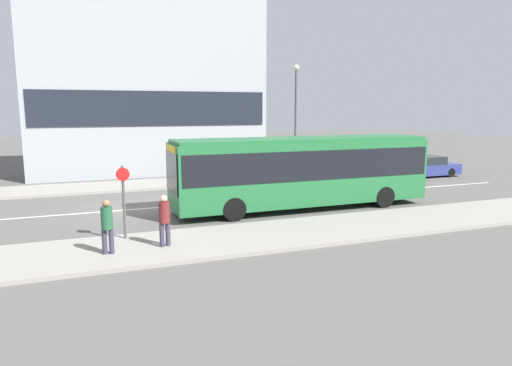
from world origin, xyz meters
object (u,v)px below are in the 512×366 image
at_px(city_bus, 302,168).
at_px(pedestrian_down_pavement, 164,217).
at_px(parked_car_1, 425,167).
at_px(street_lamp, 296,110).
at_px(parked_car_0, 359,171).
at_px(pedestrian_near_stop, 107,223).
at_px(bus_stop_sign, 124,196).

relative_size(city_bus, pedestrian_down_pavement, 7.05).
height_order(parked_car_1, street_lamp, street_lamp).
bearing_deg(pedestrian_down_pavement, city_bus, -160.61).
xyz_separation_m(parked_car_1, street_lamp, (-8.54, 1.96, 3.74)).
height_order(parked_car_0, pedestrian_near_stop, pedestrian_near_stop).
xyz_separation_m(parked_car_0, pedestrian_down_pavement, (-13.66, -9.80, 0.44)).
distance_m(city_bus, street_lamp, 8.92).
bearing_deg(street_lamp, city_bus, -113.79).
bearing_deg(bus_stop_sign, city_bus, 18.51).
height_order(city_bus, parked_car_1, city_bus).
xyz_separation_m(pedestrian_near_stop, bus_stop_sign, (0.63, 1.52, 0.50)).
height_order(pedestrian_near_stop, pedestrian_down_pavement, pedestrian_near_stop).
bearing_deg(pedestrian_near_stop, pedestrian_down_pavement, 16.16).
xyz_separation_m(pedestrian_down_pavement, bus_stop_sign, (-1.10, 1.36, 0.51)).
bearing_deg(parked_car_0, pedestrian_near_stop, -147.08).
height_order(city_bus, pedestrian_down_pavement, city_bus).
distance_m(parked_car_0, pedestrian_down_pavement, 16.81).
height_order(pedestrian_down_pavement, bus_stop_sign, bus_stop_sign).
bearing_deg(pedestrian_down_pavement, street_lamp, -142.01).
relative_size(parked_car_1, street_lamp, 0.65).
relative_size(pedestrian_near_stop, bus_stop_sign, 0.68).
bearing_deg(pedestrian_near_stop, parked_car_0, 43.63).
xyz_separation_m(parked_car_1, pedestrian_down_pavement, (-18.80, -9.87, 0.42)).
relative_size(pedestrian_near_stop, street_lamp, 0.24).
bearing_deg(city_bus, street_lamp, 68.26).
relative_size(city_bus, pedestrian_near_stop, 7.02).
bearing_deg(bus_stop_sign, street_lamp, 42.68).
xyz_separation_m(parked_car_0, bus_stop_sign, (-14.76, -8.44, 0.95)).
distance_m(pedestrian_near_stop, street_lamp, 17.28).
distance_m(city_bus, parked_car_0, 9.05).
distance_m(city_bus, pedestrian_down_pavement, 7.94).
xyz_separation_m(pedestrian_near_stop, street_lamp, (11.99, 12.00, 3.31)).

